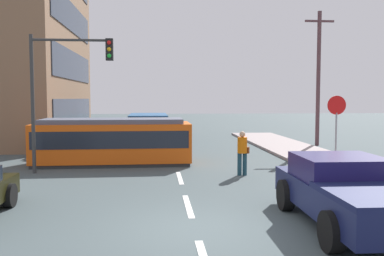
{
  "coord_description": "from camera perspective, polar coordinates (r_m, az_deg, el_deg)",
  "views": [
    {
      "loc": [
        -0.85,
        -9.1,
        2.91
      ],
      "look_at": [
        0.72,
        9.08,
        1.62
      ],
      "focal_mm": 39.11,
      "sensor_mm": 36.0,
      "label": 1
    }
  ],
  "objects": [
    {
      "name": "streetcar_tram",
      "position": [
        18.88,
        -10.7,
        -1.69
      ],
      "size": [
        6.82,
        2.62,
        2.02
      ],
      "color": "#E05311",
      "rests_on": "ground"
    },
    {
      "name": "pickup_truck_parked",
      "position": [
        10.2,
        20.48,
        -8.16
      ],
      "size": [
        2.35,
        5.04,
        1.55
      ],
      "color": "#161C46",
      "rests_on": "ground"
    },
    {
      "name": "lane_stripe_4",
      "position": [
        30.84,
        -3.32,
        -1.35
      ],
      "size": [
        0.16,
        2.4,
        0.01
      ],
      "primitive_type": "cube",
      "color": "silver",
      "rests_on": "ground"
    },
    {
      "name": "lane_stripe_1",
      "position": [
        11.51,
        -0.53,
        -10.57
      ],
      "size": [
        0.16,
        2.4,
        0.01
      ],
      "primitive_type": "cube",
      "color": "silver",
      "rests_on": "ground"
    },
    {
      "name": "pedestrian_crossing",
      "position": [
        15.91,
        6.89,
        -3.07
      ],
      "size": [
        0.49,
        0.36,
        1.67
      ],
      "color": "#193A47",
      "rests_on": "ground"
    },
    {
      "name": "parked_sedan_mid",
      "position": [
        23.26,
        -16.73,
        -1.75
      ],
      "size": [
        2.03,
        4.36,
        1.19
      ],
      "color": "#A01913",
      "rests_on": "ground"
    },
    {
      "name": "ground_plane",
      "position": [
        19.34,
        -2.36,
        -4.6
      ],
      "size": [
        120.0,
        120.0,
        0.0
      ],
      "primitive_type": "plane",
      "color": "#414E51"
    },
    {
      "name": "utility_pole_mid",
      "position": [
        26.95,
        16.85,
        6.8
      ],
      "size": [
        1.8,
        0.24,
        8.2
      ],
      "color": "brown",
      "rests_on": "ground"
    },
    {
      "name": "traffic_light_mast",
      "position": [
        16.96,
        -17.03,
        6.73
      ],
      "size": [
        3.16,
        0.33,
        5.35
      ],
      "color": "#333333",
      "rests_on": "ground"
    },
    {
      "name": "stop_sign",
      "position": [
        17.7,
        19.1,
        1.52
      ],
      "size": [
        0.76,
        0.07,
        2.88
      ],
      "color": "gray",
      "rests_on": "sidewalk_curb_right"
    },
    {
      "name": "parked_sedan_far",
      "position": [
        29.97,
        -13.75,
        -0.43
      ],
      "size": [
        2.03,
        4.55,
        1.19
      ],
      "color": "navy",
      "rests_on": "ground"
    },
    {
      "name": "lane_stripe_3",
      "position": [
        24.87,
        -2.93,
        -2.65
      ],
      "size": [
        0.16,
        2.4,
        0.01
      ],
      "primitive_type": "cube",
      "color": "silver",
      "rests_on": "ground"
    },
    {
      "name": "sidewalk_curb_right",
      "position": [
        17.17,
        21.74,
        -5.76
      ],
      "size": [
        3.2,
        36.0,
        0.14
      ],
      "primitive_type": "cube",
      "color": "gray",
      "rests_on": "ground"
    },
    {
      "name": "city_bus",
      "position": [
        28.6,
        -5.97,
        0.31
      ],
      "size": [
        2.61,
        5.35,
        1.83
      ],
      "color": "#254F7E",
      "rests_on": "ground"
    },
    {
      "name": "lane_stripe_2",
      "position": [
        15.4,
        -1.68,
        -6.82
      ],
      "size": [
        0.16,
        2.4,
        0.01
      ],
      "primitive_type": "cube",
      "color": "silver",
      "rests_on": "ground"
    }
  ]
}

